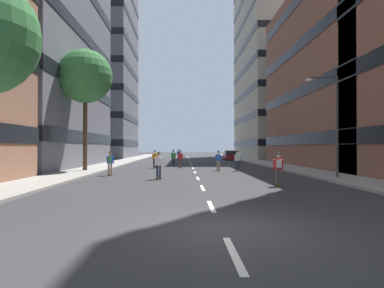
{
  "coord_description": "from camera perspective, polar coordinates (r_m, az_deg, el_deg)",
  "views": [
    {
      "loc": [
        -0.99,
        -8.2,
        2.08
      ],
      "look_at": [
        0.0,
        26.61,
        2.4
      ],
      "focal_mm": 29.92,
      "sensor_mm": 36.0,
      "label": 1
    }
  ],
  "objects": [
    {
      "name": "sidewalk_right",
      "position": [
        43.82,
        11.88,
        -3.14
      ],
      "size": [
        3.19,
        84.01,
        0.14
      ],
      "primitive_type": "cube",
      "color": "#9E9991",
      "rests_on": "ground_plane"
    },
    {
      "name": "ground_plane",
      "position": [
        38.82,
        -0.17,
        -3.6
      ],
      "size": [
        183.3,
        183.3,
        0.0
      ],
      "primitive_type": "plane",
      "color": "#333335"
    },
    {
      "name": "street_tree_near",
      "position": [
        28.98,
        -18.49,
        11.3
      ],
      "size": [
        4.51,
        4.51,
        10.16
      ],
      "color": "#4C3823",
      "rests_on": "sidewalk_left"
    },
    {
      "name": "skater_6",
      "position": [
        47.81,
        -2.37,
        -1.84
      ],
      "size": [
        0.57,
        0.92,
        1.78
      ],
      "color": "brown",
      "rests_on": "ground_plane"
    },
    {
      "name": "skater_0",
      "position": [
        35.15,
        -3.35,
        -2.31
      ],
      "size": [
        0.54,
        0.91,
        1.78
      ],
      "color": "brown",
      "rests_on": "ground_plane"
    },
    {
      "name": "building_right_mid",
      "position": [
        38.93,
        28.31,
        10.73
      ],
      "size": [
        14.65,
        23.55,
        19.09
      ],
      "color": "brown",
      "rests_on": "ground_plane"
    },
    {
      "name": "sidewalk_left",
      "position": [
        43.4,
        -12.59,
        -3.17
      ],
      "size": [
        3.19,
        84.01,
        0.14
      ],
      "primitive_type": "cube",
      "color": "#9E9991",
      "rests_on": "ground_plane"
    },
    {
      "name": "skater_4",
      "position": [
        20.62,
        -5.96,
        -3.57
      ],
      "size": [
        0.57,
        0.92,
        1.78
      ],
      "color": "brown",
      "rests_on": "ground_plane"
    },
    {
      "name": "skater_1",
      "position": [
        27.78,
        8.15,
        -2.78
      ],
      "size": [
        0.54,
        0.91,
        1.78
      ],
      "color": "brown",
      "rests_on": "ground_plane"
    },
    {
      "name": "skater_2",
      "position": [
        31.75,
        -2.08,
        -2.5
      ],
      "size": [
        0.55,
        0.92,
        1.78
      ],
      "color": "brown",
      "rests_on": "ground_plane"
    },
    {
      "name": "skater_3",
      "position": [
        31.37,
        -6.66,
        -2.52
      ],
      "size": [
        0.55,
        0.91,
        1.78
      ],
      "color": "brown",
      "rests_on": "ground_plane"
    },
    {
      "name": "building_right_far",
      "position": [
        66.64,
        15.55,
        14.08
      ],
      "size": [
        14.65,
        23.48,
        37.53
      ],
      "color": "#B2A893",
      "rests_on": "ground_plane"
    },
    {
      "name": "building_left_far",
      "position": [
        66.04,
        -17.11,
        14.0
      ],
      "size": [
        14.65,
        17.53,
        37.05
      ],
      "color": "slate",
      "rests_on": "ground_plane"
    },
    {
      "name": "parked_car_near",
      "position": [
        50.72,
        6.8,
        -2.08
      ],
      "size": [
        1.82,
        4.4,
        1.52
      ],
      "color": "maroon",
      "rests_on": "ground_plane"
    },
    {
      "name": "skater_5",
      "position": [
        28.01,
        4.73,
        -2.7
      ],
      "size": [
        0.56,
        0.92,
        1.78
      ],
      "color": "brown",
      "rests_on": "ground_plane"
    },
    {
      "name": "skater_7",
      "position": [
        24.01,
        -14.42,
        -3.05
      ],
      "size": [
        0.54,
        0.91,
        1.78
      ],
      "color": "brown",
      "rests_on": "ground_plane"
    },
    {
      "name": "streetlamp_right",
      "position": [
        22.46,
        23.6,
        4.77
      ],
      "size": [
        2.13,
        0.3,
        6.5
      ],
      "color": "#3F3F44",
      "rests_on": "sidewalk_right"
    },
    {
      "name": "lane_markings",
      "position": [
        41.26,
        -0.25,
        -3.41
      ],
      "size": [
        0.16,
        72.2,
        0.01
      ],
      "color": "silver",
      "rests_on": "ground_plane"
    },
    {
      "name": "skater_8",
      "position": [
        17.61,
        15.18,
        -3.98
      ],
      "size": [
        0.56,
        0.92,
        1.78
      ],
      "color": "brown",
      "rests_on": "ground_plane"
    }
  ]
}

